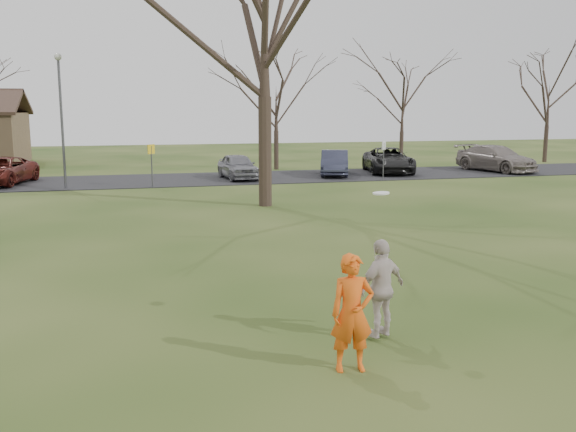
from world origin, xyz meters
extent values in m
plane|color=#1E380F|center=(0.00, 0.00, 0.00)|extent=(120.00, 120.00, 0.00)
cube|color=black|center=(0.00, 25.00, 0.02)|extent=(62.00, 6.50, 0.04)
imported|color=#ED5813|center=(-0.25, -0.50, 0.86)|extent=(0.66, 0.47, 1.71)
imported|color=#581B14|center=(-9.22, 24.94, 0.71)|extent=(3.36, 5.26, 1.35)
imported|color=slate|center=(2.64, 24.42, 0.71)|extent=(1.93, 4.07, 1.34)
imported|color=#2F3246|center=(8.25, 24.83, 0.74)|extent=(2.81, 4.52, 1.41)
imported|color=black|center=(11.79, 25.36, 0.77)|extent=(3.57, 5.70, 1.47)
imported|color=gray|center=(18.48, 24.61, 0.82)|extent=(3.42, 5.72, 1.55)
imported|color=beige|center=(0.65, 0.54, 0.86)|extent=(1.02, 0.73, 1.61)
cylinder|color=white|center=(0.70, 0.77, 2.38)|extent=(0.27, 0.27, 0.04)
cylinder|color=#47474C|center=(-6.00, 22.50, 3.00)|extent=(0.12, 0.12, 6.00)
sphere|color=beige|center=(-6.00, 22.50, 6.10)|extent=(0.34, 0.34, 0.34)
cylinder|color=#47474C|center=(-2.00, 22.00, 1.00)|extent=(0.06, 0.06, 2.00)
cube|color=yellow|center=(-2.00, 22.00, 1.85)|extent=(0.35, 0.35, 0.45)
cylinder|color=#47474C|center=(10.00, 22.00, 1.00)|extent=(0.06, 0.06, 2.00)
cube|color=silver|center=(10.00, 22.00, 1.85)|extent=(0.35, 0.35, 0.45)
camera|label=1|loc=(-3.30, -8.44, 3.71)|focal=38.73mm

